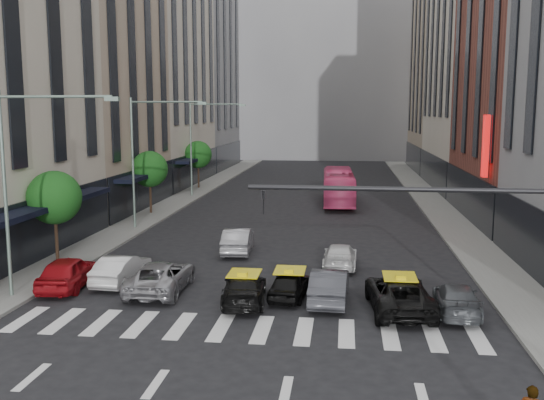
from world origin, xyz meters
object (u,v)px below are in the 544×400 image
(streetlamp_far, at_px, (201,136))
(bus, at_px, (339,187))
(streetlamp_near, at_px, (24,166))
(car_white_front, at_px, (122,269))
(car_red, at_px, (68,272))
(streetlamp_mid, at_px, (146,145))
(taxi_left, at_px, (244,288))
(taxi_center, at_px, (290,284))

(streetlamp_far, bearing_deg, bus, -11.59)
(streetlamp_near, distance_m, car_white_front, 6.69)
(car_red, distance_m, car_white_front, 2.47)
(streetlamp_mid, height_order, taxi_left, streetlamp_mid)
(bus, bearing_deg, car_white_front, 67.17)
(car_white_front, height_order, taxi_left, car_white_front)
(taxi_left, bearing_deg, car_red, -13.97)
(streetlamp_far, relative_size, taxi_center, 2.47)
(taxi_center, bearing_deg, streetlamp_far, -62.52)
(car_red, height_order, bus, bus)
(car_red, bearing_deg, streetlamp_mid, -92.02)
(streetlamp_mid, relative_size, taxi_center, 2.47)
(car_red, bearing_deg, streetlamp_near, 59.37)
(streetlamp_near, xyz_separation_m, car_red, (0.84, 1.79, -5.14))
(car_red, relative_size, taxi_center, 1.24)
(bus, bearing_deg, streetlamp_far, -13.52)
(streetlamp_far, xyz_separation_m, car_red, (0.84, -30.21, -5.14))
(streetlamp_far, bearing_deg, car_red, -88.40)
(streetlamp_near, bearing_deg, car_white_front, 43.67)
(streetlamp_near, relative_size, taxi_left, 2.01)
(streetlamp_mid, relative_size, car_white_front, 2.13)
(streetlamp_mid, xyz_separation_m, taxi_center, (11.33, -14.45, -5.28))
(streetlamp_near, distance_m, taxi_left, 10.82)
(taxi_left, distance_m, taxi_center, 2.12)
(car_red, bearing_deg, streetlamp_far, -93.82)
(taxi_center, bearing_deg, taxi_left, 33.81)
(streetlamp_mid, height_order, car_red, streetlamp_mid)
(streetlamp_mid, relative_size, car_red, 2.00)
(car_white_front, xyz_separation_m, taxi_center, (8.29, -1.35, -0.08))
(car_red, bearing_deg, taxi_left, 166.70)
(streetlamp_mid, height_order, taxi_center, streetlamp_mid)
(streetlamp_mid, bearing_deg, streetlamp_near, -90.00)
(streetlamp_far, relative_size, taxi_left, 2.01)
(car_red, height_order, taxi_center, car_red)
(car_white_front, relative_size, bus, 0.38)
(streetlamp_near, xyz_separation_m, taxi_left, (9.44, 0.60, -5.26))
(taxi_left, bearing_deg, streetlamp_mid, -64.57)
(taxi_left, relative_size, bus, 0.40)
(taxi_left, bearing_deg, bus, -103.40)
(streetlamp_mid, height_order, bus, streetlamp_mid)
(streetlamp_near, distance_m, streetlamp_far, 32.00)
(car_white_front, xyz_separation_m, bus, (10.08, 26.40, 0.85))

